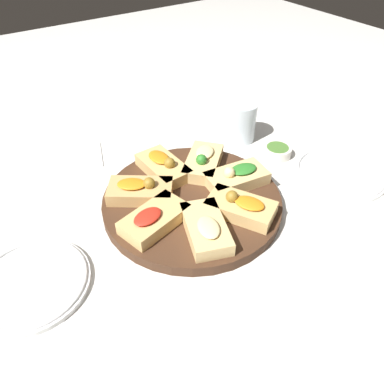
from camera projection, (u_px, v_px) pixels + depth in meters
The scene contains 14 objects.
ground_plane at pixel (192, 206), 0.85m from camera, with size 3.00×3.00×0.00m, color silver.
serving_board at pixel (192, 201), 0.84m from camera, with size 0.40×0.40×0.03m, color #422819.
focaccia_slice_0 at pixel (241, 207), 0.78m from camera, with size 0.13×0.16×0.05m.
focaccia_slice_1 at pixel (237, 177), 0.86m from camera, with size 0.15×0.09×0.05m.
focaccia_slice_2 at pixel (203, 162), 0.91m from camera, with size 0.15×0.15×0.05m.
focaccia_slice_3 at pixel (163, 166), 0.89m from camera, with size 0.08×0.14×0.05m.
focaccia_slice_4 at pixel (140, 190), 0.83m from camera, with size 0.16×0.14×0.05m.
focaccia_slice_5 at pixel (154, 219), 0.76m from camera, with size 0.15×0.11×0.04m.
focaccia_slice_6 at pixel (206, 228), 0.74m from camera, with size 0.12×0.16×0.04m.
plate_left at pixel (340, 173), 0.93m from camera, with size 0.22×0.22×0.02m.
plate_right at pixel (31, 283), 0.68m from camera, with size 0.21×0.21×0.02m.
water_glass at pixel (241, 122), 1.03m from camera, with size 0.08×0.08×0.11m, color silver.
napkin_stack at pixel (76, 157), 0.99m from camera, with size 0.13×0.11×0.01m, color white.
dipping_bowl at pixel (277, 151), 1.00m from camera, with size 0.07×0.07×0.03m.
Camera 1 is at (0.35, 0.52, 0.57)m, focal length 35.00 mm.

